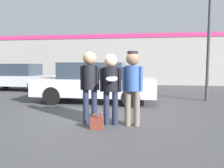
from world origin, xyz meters
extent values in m
plane|color=#3F3F42|center=(0.00, 0.00, 0.00)|extent=(56.00, 56.00, 0.00)
cube|color=gray|center=(0.00, 10.33, 1.83)|extent=(24.00, 0.18, 3.67)
cube|color=#CC2D6B|center=(0.00, 10.22, 3.52)|extent=(24.00, 0.04, 0.30)
cylinder|color=#1E2338|center=(-0.29, -0.29, 0.44)|extent=(0.15, 0.15, 0.88)
cylinder|color=#1E2338|center=(-0.07, -0.29, 0.44)|extent=(0.15, 0.15, 0.88)
cylinder|color=black|center=(-0.18, -0.29, 1.19)|extent=(0.32, 0.32, 0.62)
cylinder|color=black|center=(-0.38, -0.29, 1.17)|extent=(0.09, 0.09, 0.60)
cylinder|color=black|center=(0.02, -0.29, 1.17)|extent=(0.09, 0.09, 0.60)
sphere|color=tan|center=(-0.18, -0.29, 1.67)|extent=(0.33, 0.33, 0.33)
cylinder|color=#1E2338|center=(0.25, -0.32, 0.42)|extent=(0.15, 0.15, 0.85)
cylinder|color=#1E2338|center=(0.47, -0.32, 0.42)|extent=(0.15, 0.15, 0.85)
cylinder|color=black|center=(0.36, -0.32, 1.15)|extent=(0.37, 0.37, 0.60)
cylinder|color=black|center=(0.13, -0.32, 1.13)|extent=(0.09, 0.09, 0.58)
cylinder|color=black|center=(0.59, -0.32, 1.13)|extent=(0.09, 0.09, 0.58)
sphere|color=#DBB28E|center=(0.36, -0.32, 1.61)|extent=(0.32, 0.32, 0.32)
cylinder|color=white|center=(0.43, -0.59, 1.18)|extent=(0.27, 0.26, 0.10)
cylinder|color=#665B4C|center=(0.79, -0.35, 0.44)|extent=(0.15, 0.15, 0.87)
cylinder|color=#665B4C|center=(1.01, -0.35, 0.44)|extent=(0.15, 0.15, 0.87)
cylinder|color=#2D4C8C|center=(0.90, -0.35, 1.18)|extent=(0.33, 0.33, 0.62)
cylinder|color=#2D4C8C|center=(0.69, -0.35, 1.16)|extent=(0.09, 0.09, 0.60)
cylinder|color=#2D4C8C|center=(1.10, -0.35, 1.16)|extent=(0.09, 0.09, 0.60)
sphere|color=#8C664C|center=(0.90, -0.35, 1.65)|extent=(0.33, 0.33, 0.33)
cylinder|color=black|center=(0.90, -0.35, 1.80)|extent=(0.26, 0.26, 0.06)
cube|color=silver|center=(-0.74, 2.76, 0.62)|extent=(4.70, 1.81, 0.67)
cube|color=#28333D|center=(-0.84, 2.76, 1.26)|extent=(2.44, 1.56, 0.62)
cylinder|color=black|center=(0.71, 3.57, 0.34)|extent=(0.67, 0.22, 0.67)
cylinder|color=black|center=(0.71, 1.96, 0.34)|extent=(0.67, 0.22, 0.67)
cylinder|color=black|center=(-2.20, 3.57, 0.34)|extent=(0.67, 0.22, 0.67)
cylinder|color=black|center=(-2.20, 1.96, 0.34)|extent=(0.67, 0.22, 0.67)
cube|color=#B7BABF|center=(-6.05, 6.04, 0.57)|extent=(4.52, 1.89, 0.56)
cube|color=#28333D|center=(-6.14, 6.04, 1.19)|extent=(2.35, 1.63, 0.67)
cylinder|color=black|center=(-4.65, 6.89, 0.35)|extent=(0.69, 0.22, 0.69)
cylinder|color=black|center=(-4.65, 5.19, 0.35)|extent=(0.69, 0.22, 0.69)
cylinder|color=black|center=(-7.46, 6.89, 0.35)|extent=(0.69, 0.22, 0.69)
cylinder|color=#38383D|center=(3.71, 3.75, 3.41)|extent=(0.12, 0.12, 6.82)
sphere|color=#285B2D|center=(-4.03, 9.64, 0.50)|extent=(1.00, 1.00, 1.00)
cube|color=brown|center=(0.10, -0.76, 0.15)|extent=(0.30, 0.14, 0.31)
torus|color=brown|center=(0.10, -0.76, 0.34)|extent=(0.23, 0.23, 0.02)
camera|label=1|loc=(1.20, -5.63, 1.53)|focal=35.00mm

